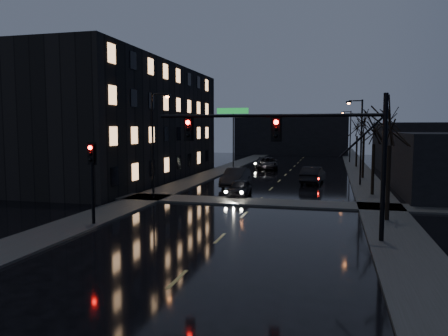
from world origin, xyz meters
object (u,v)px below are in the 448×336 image
Objects in this scene: oncoming_car_b at (236,177)px; lead_car at (313,175)px; oncoming_car_d at (262,162)px; oncoming_car_c at (268,163)px; oncoming_car_a at (240,188)px.

oncoming_car_b reaches higher than lead_car.
lead_car is (7.59, -16.24, 0.17)m from oncoming_car_d.
oncoming_car_c is 1.26× the size of oncoming_car_d.
oncoming_car_c is at bearing 90.71° from oncoming_car_b.
oncoming_car_b is (-1.54, 5.50, 0.19)m from oncoming_car_a.
oncoming_car_a is at bearing -94.14° from oncoming_car_c.
oncoming_car_b is at bearing 39.24° from lead_car.
oncoming_car_b is at bearing -98.24° from oncoming_car_c.
oncoming_car_c is 3.26m from oncoming_car_d.
oncoming_car_b reaches higher than oncoming_car_a.
oncoming_car_c is (-1.18, 23.00, 0.12)m from oncoming_car_a.
oncoming_car_d is 0.90× the size of lead_car.
oncoming_car_b is 8.00m from lead_car.
oncoming_car_d is (-1.20, 3.02, -0.14)m from oncoming_car_c.
lead_car is at bearing 34.33° from oncoming_car_b.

